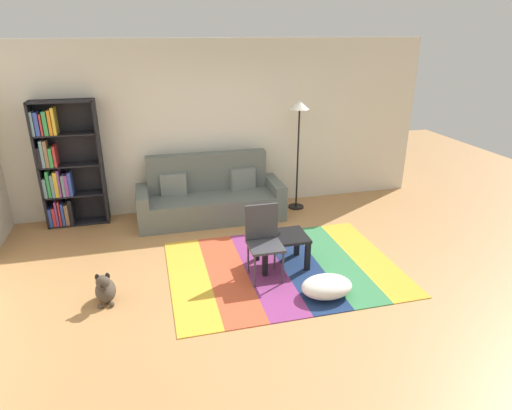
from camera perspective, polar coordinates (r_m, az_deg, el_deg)
name	(u,v)px	position (r m, az deg, el deg)	size (l,w,h in m)	color
ground_plane	(265,278)	(5.37, 1.20, -9.57)	(14.00, 14.00, 0.00)	#B27F4C
back_wall	(224,126)	(7.22, -4.22, 10.23)	(6.80, 0.10, 2.70)	silver
rug	(283,268)	(5.59, 3.55, -8.20)	(2.84, 2.11, 0.01)	gold
couch	(210,198)	(6.95, -5.99, 0.98)	(2.26, 0.80, 1.00)	#59605B
bookshelf	(63,169)	(7.09, -23.96, 4.35)	(0.90, 0.28, 1.89)	black
coffee_table	(282,242)	(5.50, 3.40, -4.82)	(0.63, 0.48, 0.41)	black
pouf	(327,287)	(5.05, 9.24, -10.48)	(0.59, 0.42, 0.23)	white
dog	(105,289)	(5.15, -19.13, -10.37)	(0.22, 0.35, 0.40)	#473D33
standing_lamp	(299,119)	(7.03, 5.67, 11.12)	(0.32, 0.32, 1.80)	black
tv_remote	(277,235)	(5.46, 2.74, -3.92)	(0.04, 0.15, 0.02)	black
folding_chair	(264,236)	(5.19, 0.99, -4.05)	(0.40, 0.40, 0.90)	#38383D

